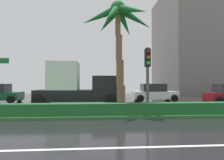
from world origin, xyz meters
TOP-DOWN VIEW (x-y plane):
  - ground_plane at (0.00, 9.00)m, footprint 90.00×42.00m
  - median_strip at (0.00, 8.00)m, footprint 85.50×4.00m
  - median_hedge at (0.00, 6.60)m, footprint 76.50×0.70m
  - palm_tree_centre_left at (5.10, 7.95)m, footprint 4.39×4.09m
  - traffic_signal_median_right at (6.52, 6.59)m, footprint 0.28×0.43m
  - box_truck_lead at (2.10, 12.06)m, footprint 6.40×2.64m
  - car_in_traffic_third at (9.45, 15.07)m, footprint 4.30×2.02m
  - building_far_right at (24.92, 28.79)m, footprint 19.61×13.16m

SIDE VIEW (x-z plane):
  - ground_plane at x=0.00m, z-range -0.10..0.00m
  - median_strip at x=0.00m, z-range 0.00..0.15m
  - median_hedge at x=0.00m, z-range 0.15..0.75m
  - car_in_traffic_third at x=9.45m, z-range -0.03..1.69m
  - box_truck_lead at x=2.10m, z-range -0.18..3.28m
  - traffic_signal_median_right at x=6.52m, z-range 0.82..4.38m
  - palm_tree_centre_left at x=5.10m, z-range 2.00..8.60m
  - building_far_right at x=24.92m, z-range 0.00..17.38m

